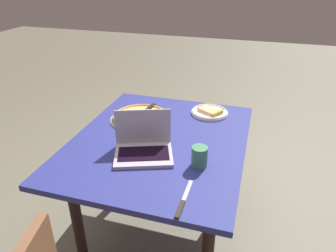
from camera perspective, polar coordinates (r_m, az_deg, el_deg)
name	(u,v)px	position (r m, az deg, el deg)	size (l,w,h in m)	color
ground_plane	(161,231)	(2.22, -1.32, -18.59)	(12.00, 12.00, 0.00)	#716D59
dining_table	(160,153)	(1.82, -1.53, -4.94)	(1.16, 0.95, 0.72)	navy
laptop	(143,146)	(1.63, -4.50, -3.60)	(0.32, 0.36, 0.21)	#B0ABBC
pizza_plate	(210,112)	(2.07, 7.62, 2.56)	(0.24, 0.24, 0.04)	white
pizza_tray	(141,117)	(1.98, -5.01, 1.65)	(0.38, 0.38, 0.04)	#9CA6A7
table_knife	(183,202)	(1.34, 2.73, -13.66)	(0.25, 0.02, 0.01)	silver
drink_cup	(199,156)	(1.53, 5.75, -5.51)	(0.08, 0.08, 0.10)	#458760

